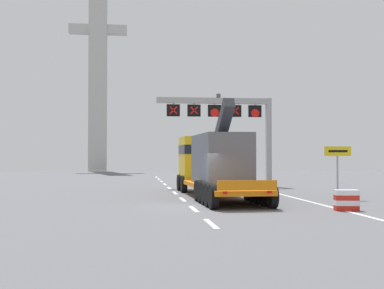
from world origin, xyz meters
The scene contains 8 objects.
ground centered at (0.00, 0.00, 0.00)m, with size 112.00×112.00×0.00m, color #5B5B60.
lane_markings centered at (-0.20, 13.97, 0.01)m, with size 0.20×42.54×0.01m.
edge_line_right centered at (6.20, 12.00, 0.01)m, with size 0.20×63.00×0.01m, color silver.
overhead_lane_gantry centered at (4.68, 15.53, 5.49)m, with size 9.29×0.90×7.22m.
heavy_haul_truck_orange centered at (1.77, 6.13, 1.99)m, with size 3.36×14.12×5.30m.
exit_sign_yellow centered at (8.27, 3.19, 2.19)m, with size 1.50×0.15×2.90m.
crash_barrier_striped centered at (6.30, -2.45, 0.45)m, with size 1.06×0.64×0.90m.
bridge_pylon_distant centered at (-8.25, 57.29, 18.32)m, with size 9.00×2.00×35.86m.
Camera 1 is at (-2.95, -23.66, 2.36)m, focal length 47.81 mm.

